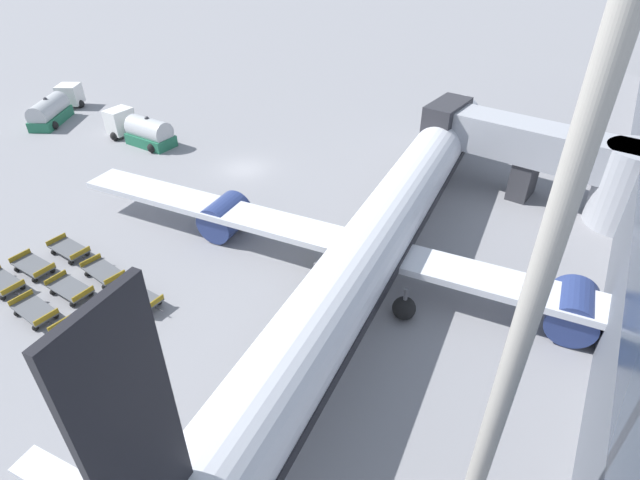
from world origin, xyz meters
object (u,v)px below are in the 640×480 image
baggage_dolly_row_mid_a_col_c (111,317)px  baggage_dolly_row_mid_b_col_c (139,298)px  baggage_dolly_row_mid_b_col_a (69,249)px  baggage_dolly_row_mid_a_col_b (70,289)px  baggage_dolly_row_near_col_a (2,283)px  baggage_dolly_row_near_col_c (76,338)px  apron_light_mast (567,194)px  baggage_dolly_row_mid_a_col_a (33,266)px  fuel_tanker_primary (54,108)px  fuel_tanker_secondary (142,131)px  baggage_dolly_row_near_col_b (35,311)px  airplane (382,232)px  baggage_dolly_row_mid_b_col_b (103,272)px

baggage_dolly_row_mid_a_col_c → baggage_dolly_row_mid_b_col_c: bearing=86.7°
baggage_dolly_row_mid_b_col_a → baggage_dolly_row_mid_a_col_b: bearing=-36.4°
baggage_dolly_row_near_col_a → baggage_dolly_row_near_col_c: (8.05, -0.85, 0.00)m
baggage_dolly_row_mid_a_col_b → apron_light_mast: bearing=-4.5°
baggage_dolly_row_near_col_a → baggage_dolly_row_mid_a_col_a: 2.04m
baggage_dolly_row_mid_b_col_a → baggage_dolly_row_mid_a_col_a: bearing=-99.3°
fuel_tanker_primary → fuel_tanker_secondary: 13.33m
baggage_dolly_row_near_col_b → baggage_dolly_row_mid_a_col_c: size_ratio=1.00×
baggage_dolly_row_near_col_b → baggage_dolly_row_mid_b_col_a: 6.20m
baggage_dolly_row_near_col_a → fuel_tanker_secondary: bearing=114.7°
baggage_dolly_row_mid_b_col_c → apron_light_mast: (20.79, -3.53, 14.66)m
fuel_tanker_primary → baggage_dolly_row_near_col_a: fuel_tanker_primary is taller
baggage_dolly_row_mid_a_col_a → baggage_dolly_row_mid_a_col_c: (8.26, -0.73, 0.00)m
baggage_dolly_row_near_col_b → baggage_dolly_row_mid_a_col_c: same height
baggage_dolly_row_mid_b_col_c → apron_light_mast: size_ratio=0.13×
airplane → baggage_dolly_row_near_col_c: bearing=-128.5°
airplane → baggage_dolly_row_mid_a_col_a: (-19.48, -11.65, -2.48)m
baggage_dolly_row_near_col_a → baggage_dolly_row_mid_b_col_b: (4.61, 3.92, 0.00)m
baggage_dolly_row_near_col_b → baggage_dolly_row_mid_a_col_c: (4.26, 1.91, 0.00)m
fuel_tanker_primary → apron_light_mast: size_ratio=0.34×
airplane → fuel_tanker_secondary: bearing=166.2°
baggage_dolly_row_mid_a_col_b → apron_light_mast: 29.11m
baggage_dolly_row_mid_a_col_c → baggage_dolly_row_mid_b_col_a: bearing=158.2°
baggage_dolly_row_near_col_b → baggage_dolly_row_mid_b_col_a: (-3.59, 5.06, 0.00)m
baggage_dolly_row_mid_b_col_b → baggage_dolly_row_near_col_b: bearing=-96.3°
baggage_dolly_row_near_col_a → baggage_dolly_row_mid_b_col_b: size_ratio=0.99×
baggage_dolly_row_mid_b_col_a → baggage_dolly_row_mid_b_col_b: 4.13m
baggage_dolly_row_mid_a_col_b → baggage_dolly_row_mid_b_col_b: same height
airplane → fuel_tanker_primary: size_ratio=5.13×
airplane → baggage_dolly_row_near_col_c: (-11.56, -14.53, -2.48)m
baggage_dolly_row_mid_a_col_a → airplane: bearing=30.9°
baggage_dolly_row_mid_a_col_c → baggage_dolly_row_mid_b_col_a: size_ratio=1.00×
fuel_tanker_primary → baggage_dolly_row_mid_b_col_b: bearing=-31.3°
baggage_dolly_row_mid_a_col_b → apron_light_mast: apron_light_mast is taller
airplane → baggage_dolly_row_mid_b_col_a: 21.34m
baggage_dolly_row_near_col_b → baggage_dolly_row_mid_b_col_a: size_ratio=1.00×
baggage_dolly_row_near_col_c → baggage_dolly_row_mid_b_col_c: (0.45, 4.13, 0.00)m
fuel_tanker_primary → baggage_dolly_row_mid_a_col_c: bearing=-31.7°
airplane → fuel_tanker_primary: (-42.54, 6.96, -1.72)m
baggage_dolly_row_mid_a_col_b → baggage_dolly_row_near_col_a: bearing=-157.6°
baggage_dolly_row_mid_a_col_b → baggage_dolly_row_mid_b_col_c: same height
baggage_dolly_row_near_col_a → baggage_dolly_row_mid_b_col_c: size_ratio=1.00×
baggage_dolly_row_near_col_a → baggage_dolly_row_mid_b_col_b: same height
fuel_tanker_secondary → apron_light_mast: (38.89, -21.14, 13.86)m
fuel_tanker_primary → apron_light_mast: 57.94m
baggage_dolly_row_mid_a_col_a → baggage_dolly_row_mid_a_col_c: bearing=-5.0°
airplane → baggage_dolly_row_mid_b_col_b: (-14.99, -9.76, -2.48)m
baggage_dolly_row_mid_b_col_c → baggage_dolly_row_near_col_a: bearing=-158.9°
baggage_dolly_row_mid_a_col_c → baggage_dolly_row_mid_b_col_c: 1.97m
baggage_dolly_row_mid_a_col_b → baggage_dolly_row_mid_a_col_c: size_ratio=0.99×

